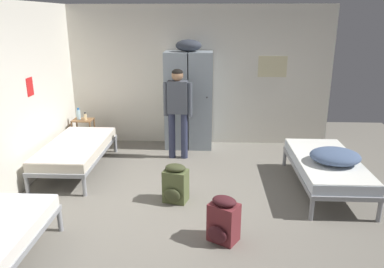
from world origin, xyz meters
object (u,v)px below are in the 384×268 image
at_px(bed_left_rear, 76,149).
at_px(person_traveler, 178,106).
at_px(bedding_heap, 335,156).
at_px(backpack_olive, 175,184).
at_px(backpack_maroon, 223,220).
at_px(locker_bank, 189,98).
at_px(shelf_unit, 84,131).
at_px(bed_right, 326,165).
at_px(water_bottle, 78,114).
at_px(lotion_bottle, 85,117).

distance_m(bed_left_rear, person_traveler, 1.87).
xyz_separation_m(bedding_heap, backpack_olive, (-2.24, -0.32, -0.33)).
height_order(backpack_maroon, backpack_olive, same).
bearing_deg(person_traveler, locker_bank, 76.04).
distance_m(shelf_unit, bed_right, 4.50).
distance_m(shelf_unit, person_traveler, 2.04).
bearing_deg(water_bottle, backpack_maroon, -49.08).
bearing_deg(shelf_unit, locker_bank, 4.72).
height_order(locker_bank, backpack_olive, locker_bank).
bearing_deg(lotion_bottle, water_bottle, 158.20).
bearing_deg(water_bottle, bed_right, -21.59).
relative_size(shelf_unit, water_bottle, 2.54).
distance_m(locker_bank, lotion_bottle, 2.01).
height_order(person_traveler, backpack_olive, person_traveler).
height_order(bed_left_rear, bed_right, same).
relative_size(bed_left_rear, water_bottle, 8.47).
distance_m(backpack_maroon, backpack_olive, 1.13).
bearing_deg(lotion_bottle, bed_right, -21.58).
height_order(person_traveler, water_bottle, person_traveler).
xyz_separation_m(locker_bank, bedding_heap, (2.19, -2.01, -0.38)).
xyz_separation_m(bedding_heap, person_traveler, (-2.34, 1.38, 0.38)).
xyz_separation_m(locker_bank, bed_left_rear, (-1.79, -1.32, -0.59)).
distance_m(locker_bank, person_traveler, 0.65).
relative_size(shelf_unit, backpack_olive, 1.04).
relative_size(bed_right, lotion_bottle, 12.42).
bearing_deg(bed_right, person_traveler, 152.34).
relative_size(shelf_unit, bedding_heap, 0.81).
xyz_separation_m(bed_right, water_bottle, (-4.26, 1.69, 0.29)).
relative_size(locker_bank, water_bottle, 9.23).
distance_m(bedding_heap, backpack_maroon, 2.07).
relative_size(person_traveler, lotion_bottle, 10.56).
distance_m(shelf_unit, backpack_maroon, 4.06).
bearing_deg(person_traveler, lotion_bottle, 166.87).
bearing_deg(lotion_bottle, bedding_heap, -23.39).
bearing_deg(person_traveler, bedding_heap, -30.42).
height_order(locker_bank, bed_right, locker_bank).
relative_size(locker_bank, backpack_maroon, 3.76).
height_order(water_bottle, lotion_bottle, water_bottle).
xyz_separation_m(shelf_unit, lotion_bottle, (0.07, -0.04, 0.29)).
distance_m(person_traveler, lotion_bottle, 1.90).
distance_m(bed_left_rear, bedding_heap, 4.05).
height_order(person_traveler, backpack_maroon, person_traveler).
relative_size(locker_bank, lotion_bottle, 13.53).
height_order(bed_right, person_traveler, person_traveler).
xyz_separation_m(bed_left_rear, bed_right, (3.93, -0.52, 0.00)).
bearing_deg(shelf_unit, backpack_maroon, -49.75).
bearing_deg(bedding_heap, bed_left_rear, 170.17).
xyz_separation_m(locker_bank, backpack_maroon, (0.58, -3.27, -0.71)).
distance_m(locker_bank, backpack_maroon, 3.39).
distance_m(bed_right, person_traveler, 2.65).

